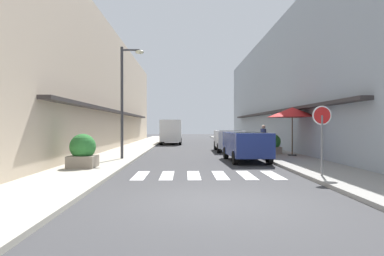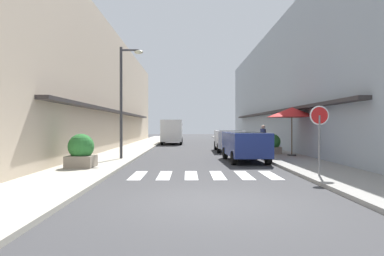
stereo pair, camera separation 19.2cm
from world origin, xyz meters
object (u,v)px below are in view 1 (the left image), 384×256
(planter_corner, at_px, (83,151))
(planter_midblock, at_px, (273,144))
(pedestrian_walking_near, at_px, (263,139))
(parked_car_near, at_px, (246,143))
(round_street_sign, at_px, (322,122))
(street_lamp, at_px, (125,91))
(cafe_umbrella, at_px, (292,112))
(delivery_van, at_px, (171,130))
(parked_car_mid, at_px, (229,138))

(planter_corner, height_order, planter_midblock, planter_corner)
(planter_corner, relative_size, pedestrian_walking_near, 0.78)
(parked_car_near, bearing_deg, planter_midblock, 56.62)
(round_street_sign, height_order, street_lamp, street_lamp)
(street_lamp, height_order, cafe_umbrella, street_lamp)
(delivery_van, height_order, pedestrian_walking_near, delivery_van)
(parked_car_near, relative_size, planter_corner, 3.12)
(parked_car_near, relative_size, delivery_van, 0.77)
(street_lamp, relative_size, planter_corner, 4.22)
(delivery_van, relative_size, cafe_umbrella, 1.97)
(parked_car_mid, bearing_deg, planter_midblock, -55.23)
(parked_car_mid, height_order, planter_corner, parked_car_mid)
(cafe_umbrella, bearing_deg, planter_corner, -153.18)
(parked_car_mid, distance_m, planter_corner, 12.15)
(round_street_sign, bearing_deg, delivery_van, 105.09)
(parked_car_near, xyz_separation_m, street_lamp, (-6.07, 0.50, 2.64))
(round_street_sign, relative_size, pedestrian_walking_near, 1.36)
(round_street_sign, height_order, pedestrian_walking_near, round_street_sign)
(street_lamp, bearing_deg, planter_corner, -106.33)
(cafe_umbrella, relative_size, planter_midblock, 2.35)
(planter_midblock, bearing_deg, cafe_umbrella, -64.93)
(round_street_sign, relative_size, planter_corner, 1.74)
(round_street_sign, distance_m, planter_corner, 9.07)
(planter_midblock, relative_size, pedestrian_walking_near, 0.68)
(cafe_umbrella, xyz_separation_m, planter_midblock, (-0.69, 1.47, -1.85))
(parked_car_near, height_order, pedestrian_walking_near, pedestrian_walking_near)
(planter_midblock, bearing_deg, street_lamp, -160.61)
(parked_car_mid, distance_m, cafe_umbrella, 5.80)
(planter_corner, xyz_separation_m, planter_midblock, (9.40, 6.57, -0.07))
(parked_car_near, relative_size, pedestrian_walking_near, 2.44)
(delivery_van, bearing_deg, round_street_sign, -74.91)
(delivery_van, xyz_separation_m, planter_corner, (-2.77, -19.57, -0.65))
(parked_car_mid, distance_m, planter_midblock, 3.97)
(street_lamp, xyz_separation_m, pedestrian_walking_near, (7.70, 2.70, -2.54))
(planter_corner, xyz_separation_m, pedestrian_walking_near, (8.76, 6.34, 0.27))
(parked_car_near, relative_size, street_lamp, 0.74)
(delivery_van, bearing_deg, pedestrian_walking_near, -65.63)
(cafe_umbrella, distance_m, planter_corner, 11.45)
(parked_car_near, bearing_deg, delivery_van, 104.91)
(street_lamp, bearing_deg, parked_car_mid, 45.55)
(cafe_umbrella, bearing_deg, parked_car_mid, 121.95)
(parked_car_near, distance_m, cafe_umbrella, 3.89)
(pedestrian_walking_near, bearing_deg, planter_corner, -43.21)
(delivery_van, bearing_deg, planter_midblock, -62.95)
(parked_car_mid, bearing_deg, cafe_umbrella, -58.05)
(delivery_van, height_order, planter_midblock, delivery_van)
(parked_car_mid, relative_size, planter_corner, 3.16)
(round_street_sign, bearing_deg, pedestrian_walking_near, 89.46)
(delivery_van, height_order, planter_corner, delivery_van)
(delivery_van, relative_size, planter_midblock, 4.62)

